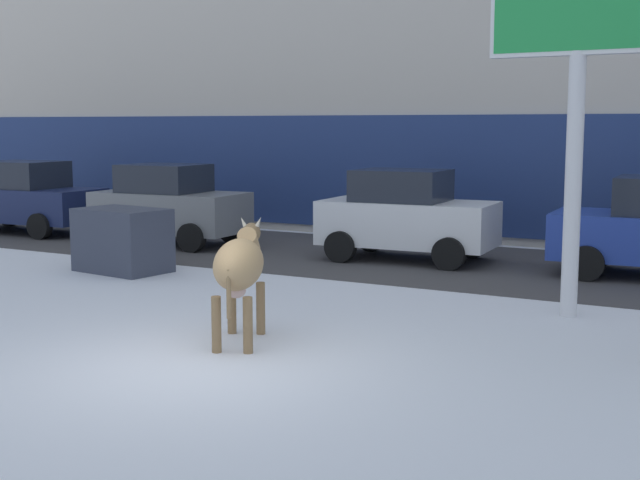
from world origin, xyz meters
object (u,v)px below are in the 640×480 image
at_px(car_grey_hatchback, 169,205).
at_px(pedestrian_near_billboard, 332,198).
at_px(cow_tan, 240,266).
at_px(dumpster, 123,240).
at_px(pedestrian_by_cars, 330,198).
at_px(car_white_hatchback, 406,215).
at_px(billboard, 580,13).
at_px(car_navy_sedan, 23,197).

bearing_deg(car_grey_hatchback, pedestrian_near_billboard, 59.67).
distance_m(cow_tan, dumpster, 6.02).
distance_m(cow_tan, car_grey_hatchback, 9.44).
xyz_separation_m(pedestrian_near_billboard, pedestrian_by_cars, (-0.04, 0.00, 0.00)).
height_order(car_white_hatchback, pedestrian_by_cars, car_white_hatchback).
bearing_deg(car_white_hatchback, pedestrian_near_billboard, 136.14).
bearing_deg(billboard, pedestrian_by_cars, 137.32).
bearing_deg(pedestrian_by_cars, cow_tan, -67.78).
distance_m(car_white_hatchback, dumpster, 5.70).
bearing_deg(dumpster, pedestrian_by_cars, 85.17).
bearing_deg(pedestrian_by_cars, car_grey_hatchback, -119.83).
bearing_deg(car_white_hatchback, dumpster, -137.26).
bearing_deg(billboard, car_grey_hatchback, 161.74).
bearing_deg(car_grey_hatchback, dumpster, -64.95).
relative_size(car_grey_hatchback, car_white_hatchback, 1.00).
bearing_deg(car_grey_hatchback, car_navy_sedan, -179.57).
xyz_separation_m(cow_tan, car_grey_hatchback, (-6.55, 6.80, -0.07)).
bearing_deg(pedestrian_near_billboard, car_grey_hatchback, -120.33).
xyz_separation_m(cow_tan, car_navy_sedan, (-11.28, 6.76, -0.09)).
relative_size(billboard, pedestrian_by_cars, 3.21).
bearing_deg(dumpster, car_navy_sedan, 151.93).
relative_size(car_grey_hatchback, pedestrian_near_billboard, 2.08).
height_order(car_white_hatchback, dumpster, car_white_hatchback).
bearing_deg(car_navy_sedan, car_white_hatchback, 2.69).
bearing_deg(cow_tan, car_white_hatchback, 96.13).
height_order(billboard, pedestrian_by_cars, billboard).
bearing_deg(cow_tan, car_navy_sedan, 149.05).
height_order(cow_tan, car_navy_sedan, car_navy_sedan).
bearing_deg(car_white_hatchback, car_navy_sedan, -177.31).
distance_m(billboard, car_grey_hatchback, 10.98).
height_order(car_grey_hatchback, pedestrian_by_cars, car_grey_hatchback).
bearing_deg(car_grey_hatchback, pedestrian_by_cars, 60.17).
bearing_deg(billboard, cow_tan, -133.69).
height_order(car_navy_sedan, pedestrian_by_cars, car_navy_sedan).
bearing_deg(car_navy_sedan, billboard, -12.46).
bearing_deg(car_navy_sedan, cow_tan, -30.95).
bearing_deg(pedestrian_near_billboard, pedestrian_by_cars, 180.00).
bearing_deg(cow_tan, billboard, 46.31).
xyz_separation_m(car_navy_sedan, car_white_hatchback, (10.50, 0.49, 0.02)).
relative_size(cow_tan, pedestrian_by_cars, 1.10).
bearing_deg(cow_tan, dumpster, 145.61).
height_order(cow_tan, car_white_hatchback, car_white_hatchback).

